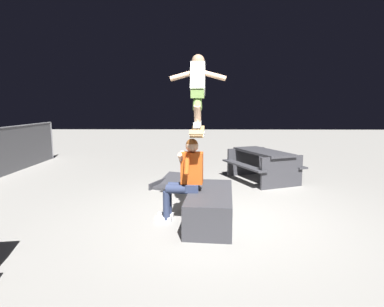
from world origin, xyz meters
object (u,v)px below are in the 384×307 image
object	(u,v)px
ledge_box_main	(210,206)
person_sitting_on_ledge	(185,175)
kicker_ramp	(174,184)
picnic_table_back	(263,161)
skater_airborne	(198,87)
skateboard	(198,131)

from	to	relation	value
ledge_box_main	person_sitting_on_ledge	world-z (taller)	person_sitting_on_ledge
kicker_ramp	picnic_table_back	distance (m)	2.27
picnic_table_back	kicker_ramp	bearing A→B (deg)	105.70
skater_airborne	picnic_table_back	bearing A→B (deg)	-30.31
ledge_box_main	picnic_table_back	size ratio (longest dim) A/B	0.81
person_sitting_on_ledge	skater_airborne	xyz separation A→B (m)	(0.10, -0.20, 1.38)
ledge_box_main	skateboard	bearing A→B (deg)	66.49
skater_airborne	kicker_ramp	bearing A→B (deg)	14.18
skater_airborne	person_sitting_on_ledge	bearing A→B (deg)	117.06
person_sitting_on_ledge	picnic_table_back	xyz separation A→B (m)	(2.84, -1.79, -0.24)
ledge_box_main	skateboard	size ratio (longest dim) A/B	1.63
person_sitting_on_ledge	skateboard	bearing A→B (deg)	-77.38
person_sitting_on_ledge	kicker_ramp	bearing A→B (deg)	8.75
kicker_ramp	picnic_table_back	xyz separation A→B (m)	(0.60, -2.14, 0.45)
ledge_box_main	skateboard	distance (m)	1.21
person_sitting_on_ledge	skateboard	world-z (taller)	skateboard
skateboard	skater_airborne	bearing A→B (deg)	-2.39
kicker_ramp	picnic_table_back	world-z (taller)	picnic_table_back
skateboard	picnic_table_back	distance (m)	3.35
skater_airborne	picnic_table_back	xyz separation A→B (m)	(2.74, -1.60, -1.63)
skater_airborne	picnic_table_back	world-z (taller)	skater_airborne
person_sitting_on_ledge	skateboard	distance (m)	0.72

